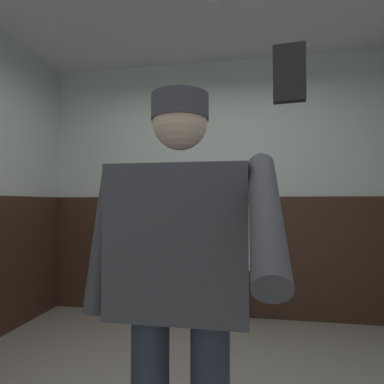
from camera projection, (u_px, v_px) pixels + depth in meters
name	position (u px, v px, depth m)	size (l,w,h in m)	color
wall_back	(213.00, 187.00, 3.44)	(4.25, 0.12, 2.74)	silver
wainscot_band_back	(213.00, 256.00, 3.34)	(3.65, 0.03, 1.25)	#382319
urinal_solo	(240.00, 244.00, 3.15)	(0.40, 0.34, 1.24)	white
person	(179.00, 274.00, 1.13)	(0.71, 0.60, 1.59)	#2D3342
cell_phone	(289.00, 73.00, 0.60)	(0.06, 0.02, 0.11)	black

